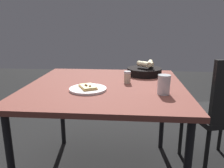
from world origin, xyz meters
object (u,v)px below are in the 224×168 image
Objects in this scene: pizza_plate at (88,89)px; beer_glass at (164,86)px; bread_basket at (144,71)px; pepper_shaker at (127,78)px; dining_table at (105,93)px.

beer_glass is at bearing -95.30° from pizza_plate.
bread_basket reaches higher than pizza_plate.
pepper_shaker is (-0.25, 0.13, 0.00)m from bread_basket.
pizza_plate is 0.59m from bread_basket.
pepper_shaker is at bearing -69.41° from dining_table.
beer_glass is 0.32m from pepper_shaker.
beer_glass is (-0.19, -0.36, 0.11)m from dining_table.
bread_basket is at bearing -27.24° from pepper_shaker.
dining_table is 0.18m from pepper_shaker.
pizza_plate reaches higher than dining_table.
pepper_shaker reaches higher than pizza_plate.
pizza_plate is 0.31m from pepper_shaker.
dining_table is at bearing 110.59° from pepper_shaker.
bread_basket is 0.29m from pepper_shaker.
pepper_shaker is at bearing 41.62° from beer_glass.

